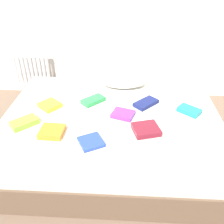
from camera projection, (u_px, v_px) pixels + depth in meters
name	position (u px, v px, depth m)	size (l,w,h in m)	color
ground_plane	(112.00, 153.00, 2.53)	(8.00, 8.00, 0.00)	#7F6651
bed	(112.00, 135.00, 2.40)	(2.00, 1.50, 0.50)	brown
radiator	(32.00, 71.00, 3.39)	(0.50, 0.04, 0.47)	white
pillow	(123.00, 80.00, 2.68)	(0.49, 0.30, 0.14)	white
textbook_white	(198.00, 132.00, 1.99)	(0.18, 0.14, 0.03)	white
textbook_maroon	(146.00, 129.00, 2.01)	(0.21, 0.19, 0.05)	maroon
textbook_green	(93.00, 100.00, 2.41)	(0.23, 0.12, 0.04)	green
textbook_lime	(24.00, 123.00, 2.09)	(0.22, 0.13, 0.05)	#8CC638
textbook_teal	(189.00, 110.00, 2.26)	(0.20, 0.13, 0.04)	teal
textbook_purple	(123.00, 114.00, 2.21)	(0.19, 0.15, 0.04)	purple
textbook_blue	(91.00, 142.00, 1.90)	(0.17, 0.18, 0.03)	#2847B7
textbook_navy	(146.00, 103.00, 2.37)	(0.24, 0.13, 0.04)	navy
textbook_orange	(52.00, 132.00, 1.99)	(0.19, 0.18, 0.04)	orange
textbook_yellow	(50.00, 105.00, 2.34)	(0.18, 0.17, 0.04)	yellow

